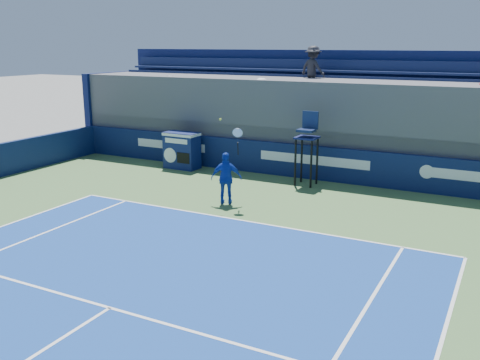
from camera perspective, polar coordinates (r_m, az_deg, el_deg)
The scene contains 5 objects.
back_hoarding at distance 18.89m, azimuth 7.89°, elevation 1.83°, with size 20.40×0.21×1.20m.
match_clock at distance 20.48m, azimuth -6.22°, elevation 3.27°, with size 1.34×0.76×1.40m.
umpire_chair at distance 17.93m, azimuth 7.19°, elevation 4.21°, with size 0.71×0.71×2.48m.
tennis_player at distance 15.79m, azimuth -1.46°, elevation 0.21°, with size 1.02×0.74×2.57m.
stadium_seating at distance 20.59m, azimuth 9.91°, elevation 6.30°, with size 21.00×4.05×4.57m.
Camera 1 is at (6.15, -0.30, 4.66)m, focal length 40.00 mm.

